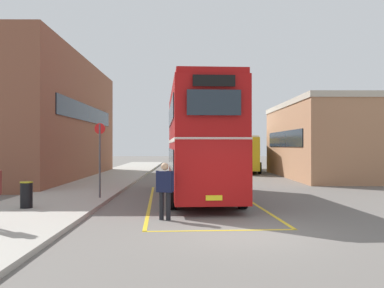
{
  "coord_description": "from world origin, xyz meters",
  "views": [
    {
      "loc": [
        -1.34,
        -11.31,
        2.26
      ],
      "look_at": [
        -1.13,
        10.52,
        2.33
      ],
      "focal_mm": 41.55,
      "sensor_mm": 36.0,
      "label": 1
    }
  ],
  "objects_px": {
    "bus_stop_sign": "(100,153)",
    "double_decker_bus": "(200,140)",
    "litter_bin": "(26,195)",
    "single_deck_bus": "(245,153)",
    "pedestrian_boarding": "(165,187)"
  },
  "relations": [
    {
      "from": "single_deck_bus",
      "to": "bus_stop_sign",
      "type": "distance_m",
      "value": 22.09
    },
    {
      "from": "pedestrian_boarding",
      "to": "litter_bin",
      "type": "height_order",
      "value": "pedestrian_boarding"
    },
    {
      "from": "double_decker_bus",
      "to": "bus_stop_sign",
      "type": "relative_size",
      "value": 3.48
    },
    {
      "from": "single_deck_bus",
      "to": "bus_stop_sign",
      "type": "height_order",
      "value": "bus_stop_sign"
    },
    {
      "from": "pedestrian_boarding",
      "to": "bus_stop_sign",
      "type": "relative_size",
      "value": 0.57
    },
    {
      "from": "single_deck_bus",
      "to": "bus_stop_sign",
      "type": "relative_size",
      "value": 3.36
    },
    {
      "from": "single_deck_bus",
      "to": "pedestrian_boarding",
      "type": "xyz_separation_m",
      "value": [
        -5.64,
        -25.05,
        -0.63
      ]
    },
    {
      "from": "litter_bin",
      "to": "pedestrian_boarding",
      "type": "bearing_deg",
      "value": -19.01
    },
    {
      "from": "double_decker_bus",
      "to": "pedestrian_boarding",
      "type": "distance_m",
      "value": 5.87
    },
    {
      "from": "single_deck_bus",
      "to": "litter_bin",
      "type": "bearing_deg",
      "value": -113.99
    },
    {
      "from": "bus_stop_sign",
      "to": "double_decker_bus",
      "type": "bearing_deg",
      "value": 11.96
    },
    {
      "from": "double_decker_bus",
      "to": "litter_bin",
      "type": "bearing_deg",
      "value": -146.91
    },
    {
      "from": "double_decker_bus",
      "to": "litter_bin",
      "type": "xyz_separation_m",
      "value": [
        -5.98,
        -3.9,
        -1.92
      ]
    },
    {
      "from": "litter_bin",
      "to": "bus_stop_sign",
      "type": "bearing_deg",
      "value": 58.12
    },
    {
      "from": "pedestrian_boarding",
      "to": "single_deck_bus",
      "type": "bearing_deg",
      "value": 77.31
    }
  ]
}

